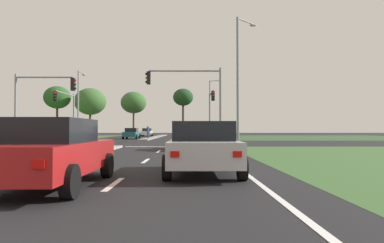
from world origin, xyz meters
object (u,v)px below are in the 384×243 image
at_px(traffic_signal_far_left, 67,106).
at_px(street_lamp_fourth, 211,106).
at_px(car_red_second, 51,152).
at_px(car_white_third, 147,132).
at_px(treeline_near, 57,98).
at_px(car_blue_fifth, 193,137).
at_px(street_lamp_third, 79,101).
at_px(car_teal_sixth, 132,133).
at_px(traffic_signal_near_right, 193,91).
at_px(traffic_signal_near_left, 38,96).
at_px(treeline_third, 134,103).
at_px(treeline_fourth, 183,98).
at_px(street_lamp_second, 239,74).
at_px(treeline_second, 90,102).
at_px(pedestrian_at_median, 148,131).
at_px(traffic_signal_far_right, 211,106).
at_px(car_silver_fourth, 203,147).

height_order(traffic_signal_far_left, street_lamp_fourth, street_lamp_fourth).
xyz_separation_m(car_red_second, car_white_third, (-4.63, 56.93, -0.01)).
relative_size(street_lamp_fourth, treeline_near, 1.09).
xyz_separation_m(car_blue_fifth, street_lamp_third, (-14.41, 23.29, 4.20)).
xyz_separation_m(car_teal_sixth, traffic_signal_near_right, (7.95, -20.95, 3.35)).
xyz_separation_m(traffic_signal_near_right, traffic_signal_near_left, (-11.47, -0.00, -0.38)).
bearing_deg(car_red_second, car_teal_sixth, 96.67).
bearing_deg(traffic_signal_near_left, treeline_third, 89.14).
xyz_separation_m(treeline_near, treeline_fourth, (22.58, 0.02, 0.01)).
height_order(street_lamp_second, treeline_fourth, street_lamp_second).
bearing_deg(car_blue_fifth, traffic_signal_near_right, 88.97).
height_order(traffic_signal_far_left, treeline_second, treeline_second).
relative_size(street_lamp_second, treeline_second, 1.14).
relative_size(car_teal_sixth, treeline_third, 0.51).
bearing_deg(street_lamp_third, pedestrian_at_median, -4.74).
bearing_deg(treeline_fourth, car_teal_sixth, -112.48).
height_order(traffic_signal_near_right, treeline_third, treeline_third).
bearing_deg(pedestrian_at_median, car_red_second, -14.11).
xyz_separation_m(car_red_second, traffic_signal_far_right, (5.41, 29.42, 2.96)).
relative_size(car_silver_fourth, treeline_third, 0.49).
distance_m(car_silver_fourth, treeline_second, 55.88).
bearing_deg(traffic_signal_far_left, car_silver_fourth, -64.04).
relative_size(street_lamp_second, treeline_near, 1.09).
height_order(car_red_second, treeline_second, treeline_second).
xyz_separation_m(traffic_signal_far_right, pedestrian_at_median, (-7.52, 7.43, -2.60)).
xyz_separation_m(traffic_signal_far_left, traffic_signal_far_right, (15.20, 0.10, 0.03)).
xyz_separation_m(car_red_second, pedestrian_at_median, (-2.12, 36.84, 0.36)).
bearing_deg(car_white_third, car_blue_fifth, 100.51).
height_order(traffic_signal_near_left, treeline_second, treeline_second).
height_order(traffic_signal_near_left, treeline_third, treeline_third).
distance_m(street_lamp_third, street_lamp_fourth, 23.96).
bearing_deg(car_white_third, treeline_fourth, 166.59).
bearing_deg(traffic_signal_near_right, treeline_near, 122.84).
xyz_separation_m(car_white_third, car_silver_fourth, (8.05, -54.76, -0.01)).
xyz_separation_m(street_lamp_second, treeline_near, (-27.41, 36.51, 1.53)).
relative_size(traffic_signal_far_left, street_lamp_fourth, 0.59).
distance_m(car_blue_fifth, traffic_signal_near_right, 5.23).
height_order(car_white_third, traffic_signal_far_right, traffic_signal_far_right).
bearing_deg(car_teal_sixth, car_blue_fifth, 107.49).
distance_m(car_blue_fifth, treeline_fourth, 41.53).
distance_m(street_lamp_fourth, treeline_near, 27.53).
relative_size(street_lamp_third, treeline_second, 1.02).
bearing_deg(street_lamp_fourth, street_lamp_third, -138.82).
bearing_deg(car_silver_fourth, car_white_third, 98.36).
distance_m(car_blue_fifth, traffic_signal_far_right, 15.55).
height_order(traffic_signal_far_right, street_lamp_third, street_lamp_third).
xyz_separation_m(car_silver_fourth, pedestrian_at_median, (-5.54, 34.67, 0.37)).
xyz_separation_m(traffic_signal_far_left, treeline_second, (-4.68, 25.51, 2.54)).
height_order(treeline_near, treeline_fourth, treeline_near).
height_order(car_white_third, car_teal_sixth, car_white_third).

